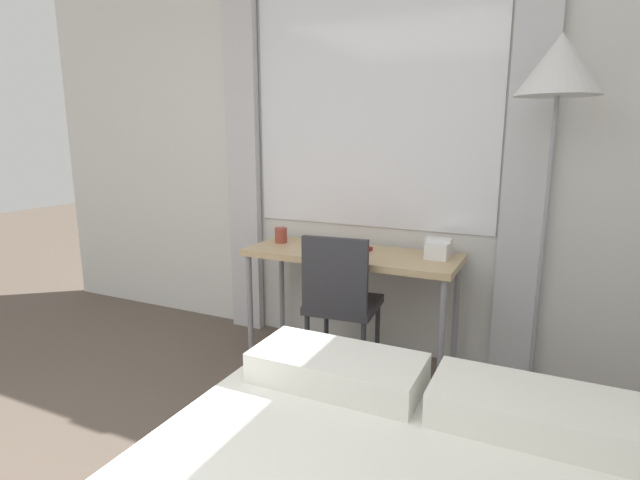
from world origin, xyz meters
The scene contains 7 objects.
wall_back_with_window centered at (0.03, 2.90, 1.35)m, with size 5.15×0.13×2.70m.
desk centered at (0.25, 2.58, 0.67)m, with size 1.32×0.50×0.74m.
desk_chair centered at (0.28, 2.34, 0.52)m, with size 0.44×0.44×0.90m.
standing_lamp centered at (1.32, 2.53, 1.70)m, with size 0.40×0.40×1.92m.
telephone centered at (0.76, 2.67, 0.79)m, with size 0.15×0.19×0.12m.
book centered at (0.19, 2.61, 0.75)m, with size 0.33×0.23×0.02m.
mug centered at (-0.28, 2.63, 0.79)m, with size 0.08×0.08×0.10m.
Camera 1 is at (1.36, -0.21, 1.45)m, focal length 28.00 mm.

